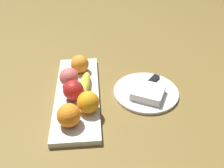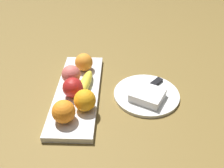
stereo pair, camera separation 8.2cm
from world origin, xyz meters
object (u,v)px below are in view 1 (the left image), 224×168
(fruit_tray, at_px, (77,95))
(peach, at_px, (69,77))
(orange_near_banana, at_px, (80,64))
(dinner_plate, at_px, (146,92))
(folded_napkin, at_px, (148,93))
(orange_near_apple, at_px, (70,115))
(apple, at_px, (73,90))
(banana, at_px, (85,85))
(knife, at_px, (150,83))
(orange_center, at_px, (88,102))

(fruit_tray, xyz_separation_m, peach, (-0.05, -0.03, 0.05))
(orange_near_banana, height_order, dinner_plate, orange_near_banana)
(folded_napkin, bearing_deg, orange_near_apple, -64.94)
(apple, relative_size, banana, 0.46)
(banana, relative_size, dinner_plate, 0.65)
(orange_near_apple, relative_size, dinner_plate, 0.31)
(apple, relative_size, orange_near_apple, 0.97)
(banana, bearing_deg, knife, 102.37)
(dinner_plate, bearing_deg, orange_center, -64.77)
(knife, bearing_deg, banana, -45.27)
(dinner_plate, xyz_separation_m, folded_napkin, (0.03, 0.00, 0.02))
(dinner_plate, bearing_deg, knife, 149.81)
(banana, distance_m, knife, 0.25)
(fruit_tray, relative_size, orange_center, 6.34)
(fruit_tray, height_order, folded_napkin, folded_napkin)
(orange_near_banana, bearing_deg, orange_center, 7.72)
(fruit_tray, height_order, orange_near_apple, orange_near_apple)
(banana, height_order, peach, peach)
(orange_near_apple, distance_m, peach, 0.21)
(orange_center, relative_size, peach, 1.03)
(fruit_tray, relative_size, orange_near_apple, 6.30)
(fruit_tray, distance_m, dinner_plate, 0.26)
(orange_center, bearing_deg, dinner_plate, 115.23)
(fruit_tray, distance_m, knife, 0.28)
(orange_near_apple, bearing_deg, dinner_plate, 120.09)
(orange_near_banana, xyz_separation_m, dinner_plate, (0.14, 0.25, -0.05))
(orange_near_apple, bearing_deg, orange_center, 134.76)
(orange_center, distance_m, dinner_plate, 0.25)
(apple, bearing_deg, folded_napkin, 90.62)
(orange_near_apple, height_order, dinner_plate, orange_near_apple)
(orange_center, bearing_deg, fruit_tray, -157.55)
(apple, height_order, folded_napkin, apple)
(dinner_plate, bearing_deg, orange_near_apple, -59.91)
(orange_near_apple, bearing_deg, orange_near_banana, 175.20)
(banana, distance_m, peach, 0.07)
(orange_near_banana, bearing_deg, banana, 9.17)
(apple, relative_size, dinner_plate, 0.30)
(banana, bearing_deg, fruit_tray, -48.82)
(orange_near_banana, relative_size, folded_napkin, 0.67)
(knife, bearing_deg, orange_near_banana, -69.46)
(orange_near_apple, xyz_separation_m, orange_near_banana, (-0.29, 0.02, -0.00))
(apple, distance_m, knife, 0.30)
(orange_center, height_order, knife, orange_center)
(apple, bearing_deg, fruit_tray, 164.96)
(banana, relative_size, orange_near_apple, 2.11)
(apple, relative_size, orange_near_banana, 0.99)
(apple, bearing_deg, peach, -166.73)
(banana, relative_size, peach, 2.19)
(orange_near_banana, height_order, orange_center, orange_center)
(orange_near_apple, bearing_deg, banana, 166.19)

